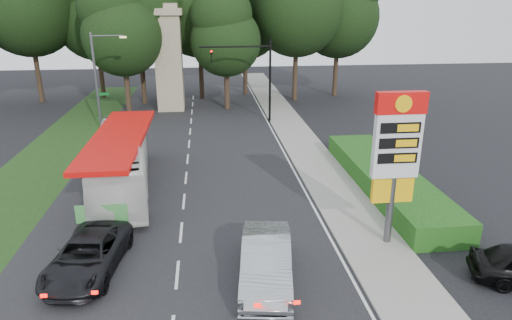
{
  "coord_description": "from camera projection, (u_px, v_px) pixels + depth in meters",
  "views": [
    {
      "loc": [
        1.37,
        -15.28,
        10.29
      ],
      "look_at": [
        3.94,
        7.62,
        2.2
      ],
      "focal_mm": 32.0,
      "sensor_mm": 36.0,
      "label": 1
    }
  ],
  "objects": [
    {
      "name": "tree_far_east",
      "position": [
        340.0,
        0.0,
        48.67
      ],
      "size": [
        8.68,
        8.68,
        17.05
      ],
      "color": "#2D2116",
      "rests_on": "ground"
    },
    {
      "name": "tree_monument_left",
      "position": [
        121.0,
        19.0,
        41.28
      ],
      "size": [
        7.28,
        7.28,
        14.3
      ],
      "color": "#2D2116",
      "rests_on": "ground"
    },
    {
      "name": "suv_charcoal",
      "position": [
        88.0,
        255.0,
        18.09
      ],
      "size": [
        3.06,
        5.48,
        1.45
      ],
      "primitive_type": "imported",
      "rotation": [
        0.0,
        0.0,
        -0.13
      ],
      "color": "black",
      "rests_on": "ground"
    },
    {
      "name": "ground",
      "position": [
        177.0,
        282.0,
        17.6
      ],
      "size": [
        120.0,
        120.0,
        0.0
      ],
      "primitive_type": "plane",
      "color": "black",
      "rests_on": "ground"
    },
    {
      "name": "hedge",
      "position": [
        386.0,
        179.0,
        26.11
      ],
      "size": [
        3.0,
        14.0,
        1.2
      ],
      "primitive_type": "cube",
      "color": "#164913",
      "rests_on": "ground"
    },
    {
      "name": "sedan_silver",
      "position": [
        266.0,
        261.0,
        17.39
      ],
      "size": [
        2.57,
        5.55,
        1.76
      ],
      "primitive_type": "imported",
      "rotation": [
        0.0,
        0.0,
        -0.13
      ],
      "color": "#A0A3A7",
      "rests_on": "ground"
    },
    {
      "name": "streetlight_signs",
      "position": [
        99.0,
        79.0,
        36.03
      ],
      "size": [
        2.75,
        0.98,
        8.0
      ],
      "color": "#59595E",
      "rests_on": "ground"
    },
    {
      "name": "transit_bus",
      "position": [
        122.0,
        162.0,
        25.81
      ],
      "size": [
        4.04,
        11.83,
        3.23
      ],
      "primitive_type": "imported",
      "rotation": [
        0.0,
        0.0,
        0.12
      ],
      "color": "white",
      "rests_on": "ground"
    },
    {
      "name": "road_surface",
      "position": [
        187.0,
        172.0,
        28.84
      ],
      "size": [
        14.0,
        80.0,
        0.02
      ],
      "primitive_type": "cube",
      "color": "black",
      "rests_on": "ground"
    },
    {
      "name": "tree_monument_right",
      "position": [
        226.0,
        26.0,
        42.97
      ],
      "size": [
        6.72,
        6.72,
        13.2
      ],
      "color": "#2D2116",
      "rests_on": "ground"
    },
    {
      "name": "sidewalk_right",
      "position": [
        318.0,
        166.0,
        29.72
      ],
      "size": [
        3.0,
        80.0,
        0.12
      ],
      "primitive_type": "cube",
      "color": "gray",
      "rests_on": "ground"
    },
    {
      "name": "grass_verge_left",
      "position": [
        59.0,
        148.0,
        33.47
      ],
      "size": [
        5.0,
        50.0,
        0.02
      ],
      "primitive_type": "cube",
      "color": "#193814",
      "rests_on": "ground"
    },
    {
      "name": "gas_station_pylon",
      "position": [
        397.0,
        149.0,
        18.96
      ],
      "size": [
        2.1,
        0.45,
        6.85
      ],
      "color": "#59595E",
      "rests_on": "ground"
    },
    {
      "name": "monument",
      "position": [
        169.0,
        57.0,
        43.82
      ],
      "size": [
        3.0,
        3.0,
        10.05
      ],
      "color": "gray",
      "rests_on": "ground"
    },
    {
      "name": "traffic_signal_mast",
      "position": [
        255.0,
        69.0,
        39.15
      ],
      "size": [
        6.1,
        0.35,
        7.2
      ],
      "color": "black",
      "rests_on": "ground"
    },
    {
      "name": "tree_east_near",
      "position": [
        245.0,
        6.0,
        49.71
      ],
      "size": [
        8.12,
        8.12,
        15.95
      ],
      "color": "#2D2116",
      "rests_on": "ground"
    },
    {
      "name": "tree_west_near",
      "position": [
        93.0,
        3.0,
        47.92
      ],
      "size": [
        8.4,
        8.4,
        16.5
      ],
      "color": "#2D2116",
      "rests_on": "ground"
    }
  ]
}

